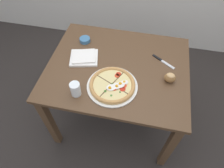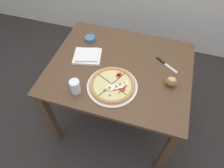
% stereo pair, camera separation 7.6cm
% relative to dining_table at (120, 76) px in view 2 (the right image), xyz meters
% --- Properties ---
extents(ground_plane, '(12.00, 12.00, 0.00)m').
position_rel_dining_table_xyz_m(ground_plane, '(0.00, 0.00, -0.66)').
color(ground_plane, '#2D2826').
extents(dining_table, '(1.11, 0.92, 0.77)m').
position_rel_dining_table_xyz_m(dining_table, '(0.00, 0.00, 0.00)').
color(dining_table, '#513823').
rests_on(dining_table, ground_plane).
extents(pizza, '(0.37, 0.37, 0.05)m').
position_rel_dining_table_xyz_m(pizza, '(-0.00, -0.21, 0.14)').
color(pizza, white).
rests_on(pizza, dining_table).
extents(ramekin_bowl, '(0.10, 0.10, 0.04)m').
position_rel_dining_table_xyz_m(ramekin_bowl, '(-0.34, 0.23, 0.13)').
color(ramekin_bowl, teal).
rests_on(ramekin_bowl, dining_table).
extents(napkin_folded, '(0.26, 0.23, 0.04)m').
position_rel_dining_table_xyz_m(napkin_folded, '(-0.28, 0.02, 0.13)').
color(napkin_folded, white).
rests_on(napkin_folded, dining_table).
extents(bread_piece_near, '(0.09, 0.07, 0.08)m').
position_rel_dining_table_xyz_m(bread_piece_near, '(0.40, -0.07, 0.16)').
color(bread_piece_near, olive).
rests_on(bread_piece_near, dining_table).
extents(knife_main, '(0.19, 0.13, 0.01)m').
position_rel_dining_table_xyz_m(knife_main, '(0.35, 0.12, 0.12)').
color(knife_main, silver).
rests_on(knife_main, dining_table).
extents(water_glass, '(0.07, 0.07, 0.11)m').
position_rel_dining_table_xyz_m(water_glass, '(-0.23, -0.32, 0.16)').
color(water_glass, white).
rests_on(water_glass, dining_table).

